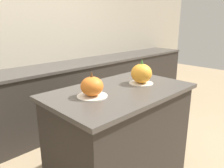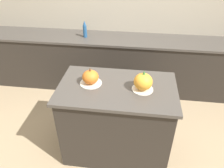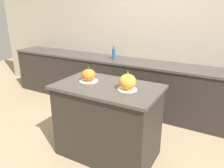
{
  "view_description": "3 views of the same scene",
  "coord_description": "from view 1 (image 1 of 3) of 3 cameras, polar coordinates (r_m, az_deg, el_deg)",
  "views": [
    {
      "loc": [
        -1.29,
        -1.2,
        1.5
      ],
      "look_at": [
        -0.06,
        0.04,
        1.0
      ],
      "focal_mm": 35.0,
      "sensor_mm": 36.0,
      "label": 1
    },
    {
      "loc": [
        0.19,
        -1.87,
        2.25
      ],
      "look_at": [
        -0.05,
        -0.02,
        1.0
      ],
      "focal_mm": 35.0,
      "sensor_mm": 36.0,
      "label": 2
    },
    {
      "loc": [
        1.23,
        -2.08,
        1.82
      ],
      "look_at": [
        0.05,
        0.01,
        0.97
      ],
      "focal_mm": 35.0,
      "sensor_mm": 36.0,
      "label": 3
    }
  ],
  "objects": [
    {
      "name": "kitchen_island",
      "position": [
        2.04,
        2.13,
        -14.16
      ],
      "size": [
        1.25,
        0.76,
        0.95
      ],
      "color": "#2D2823",
      "rests_on": "ground_plane"
    },
    {
      "name": "wall_back",
      "position": [
        3.21,
        -21.22,
        10.54
      ],
      "size": [
        8.0,
        0.06,
        2.5
      ],
      "color": "#B2A893",
      "rests_on": "ground_plane"
    },
    {
      "name": "back_counter",
      "position": [
        3.08,
        -17.22,
        -4.43
      ],
      "size": [
        6.0,
        0.6,
        0.92
      ],
      "color": "#2D2823",
      "rests_on": "ground_plane"
    },
    {
      "name": "pumpkin_cake_right",
      "position": [
        2.01,
        7.69,
        2.63
      ],
      "size": [
        0.22,
        0.22,
        0.23
      ],
      "color": "silver",
      "rests_on": "kitchen_island"
    },
    {
      "name": "pumpkin_cake_left",
      "position": [
        1.65,
        -5.25,
        -0.81
      ],
      "size": [
        0.23,
        0.23,
        0.2
      ],
      "color": "silver",
      "rests_on": "kitchen_island"
    }
  ]
}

